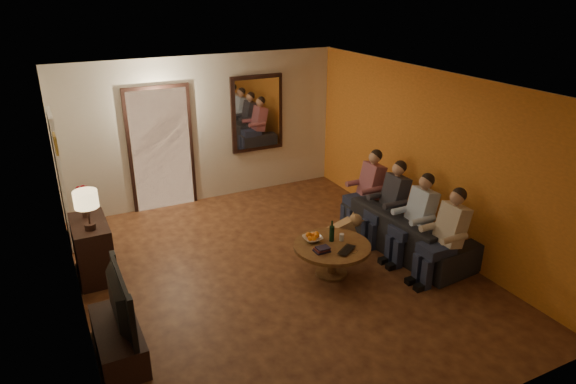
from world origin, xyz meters
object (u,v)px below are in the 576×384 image
coffee_table (332,259)px  bowl (313,239)px  table_lamp (88,210)px  person_d (368,192)px  laptop (350,251)px  person_b (417,221)px  tv (112,302)px  sofa (407,230)px  wine_bottle (332,231)px  dog (341,231)px  person_a (447,239)px  dresser (93,249)px  person_c (391,206)px  tv_stand (118,340)px

coffee_table → bowl: 0.38m
table_lamp → person_d: size_ratio=0.45×
coffee_table → laptop: size_ratio=3.18×
person_b → coffee_table: (-1.28, 0.18, -0.38)m
bowl → tv: bearing=-167.1°
sofa → wine_bottle: (-1.33, -0.02, 0.29)m
dog → bowl: dog is taller
person_a → person_d: same height
person_a → person_b: (0.00, 0.60, 0.00)m
person_d → coffee_table: (-1.28, -1.02, -0.38)m
dresser → person_c: size_ratio=0.74×
person_c → bowl: size_ratio=4.63×
person_a → coffee_table: person_a is taller
table_lamp → coffee_table: bearing=-22.6°
dresser → wine_bottle: dresser is taller
person_d → wine_bottle: bearing=-143.1°
person_b → coffee_table: 1.34m
table_lamp → coffee_table: table_lamp is taller
tv_stand → sofa: (4.28, 0.52, 0.13)m
sofa → tv_stand: bearing=92.1°
sofa → person_d: (-0.10, 0.90, 0.28)m
wine_bottle → laptop: size_ratio=0.94×
tv_stand → person_a: (4.18, -0.38, 0.42)m
dresser → bowl: bearing=-23.9°
person_d → person_b: bearing=-90.0°
tv → wine_bottle: (2.95, 0.50, -0.07)m
person_b → dog: 1.13m
tv_stand → coffee_table: size_ratio=1.05×
person_a → wine_bottle: 1.51m
tv_stand → tv: 0.49m
dresser → dog: size_ratio=1.59×
person_d → laptop: size_ratio=3.65×
dresser → person_b: (4.18, -1.61, 0.20)m
person_b → person_c: same height
person_b → person_d: same height
coffee_table → person_c: bearing=18.2°
sofa → dog: size_ratio=3.86×
dog → coffee_table: 0.77m
dog → bowl: (-0.69, -0.35, 0.20)m
tv → wine_bottle: bearing=-80.4°
coffee_table → wine_bottle: wine_bottle is taller
tv_stand → laptop: 3.01m
tv → person_a: size_ratio=0.89×
person_a → person_d: bearing=90.0°
tv_stand → sofa: size_ratio=0.51×
person_a → wine_bottle: (-1.23, 0.88, 0.01)m
dog → person_a: bearing=-45.9°
wine_bottle → dresser: bearing=155.8°
tv → person_d: size_ratio=0.89×
person_b → bowl: person_b is taller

